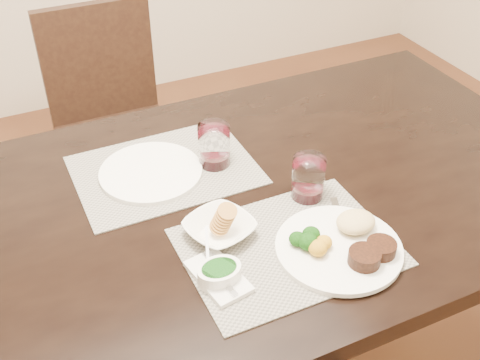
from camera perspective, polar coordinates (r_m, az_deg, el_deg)
name	(u,v)px	position (r m, az deg, el deg)	size (l,w,h in m)	color
dining_table	(204,230)	(1.52, -3.44, -4.78)	(2.00, 1.00, 0.75)	black
chair_far	(112,114)	(2.35, -12.06, 6.14)	(0.42, 0.42, 0.90)	black
placemat_near	(287,247)	(1.35, 4.51, -6.35)	(0.46, 0.34, 0.00)	gray
placemat_far	(165,170)	(1.59, -7.12, 0.94)	(0.46, 0.34, 0.00)	gray
dinner_plate	(345,244)	(1.35, 9.92, -6.00)	(0.28, 0.28, 0.05)	white
napkin_fork	(218,276)	(1.28, -2.08, -9.11)	(0.11, 0.16, 0.02)	silver
steak_knife	(358,236)	(1.39, 11.17, -5.19)	(0.07, 0.22, 0.01)	silver
cracker_bowl	(219,228)	(1.36, -1.97, -4.57)	(0.19, 0.19, 0.07)	white
sauce_ramekin	(219,273)	(1.26, -1.98, -8.81)	(0.09, 0.14, 0.08)	white
wine_glass_near	(308,180)	(1.47, 6.47, 0.04)	(0.08, 0.08, 0.11)	silver
far_plate	(151,172)	(1.57, -8.46, 0.75)	(0.27, 0.27, 0.01)	white
wine_glass_far	(214,147)	(1.57, -2.47, 3.14)	(0.08, 0.08, 0.12)	silver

